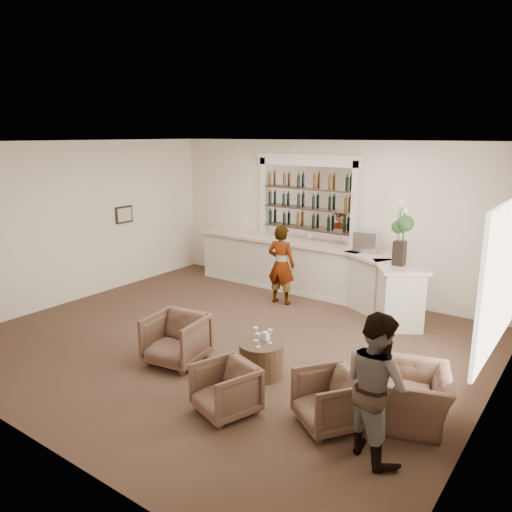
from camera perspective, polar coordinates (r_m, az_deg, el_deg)
The scene contains 19 objects.
ground at distance 8.60m, azimuth -3.13°, elevation -9.70°, with size 8.00×8.00×0.00m, color brown.
room_shell at distance 8.43m, azimuth 0.57°, elevation 6.39°, with size 8.04×7.02×3.32m.
bar_counter at distance 10.85m, azimuth 6.10°, elevation -1.53°, with size 5.72×1.80×1.14m.
back_bar_alcove at distance 11.08m, azimuth 5.84°, elevation 6.50°, with size 2.64×0.25×3.00m.
cocktail_table at distance 7.37m, azimuth 0.59°, elevation -11.73°, with size 0.64×0.64×0.50m, color #46321E.
sommelier at distance 10.20m, azimuth 2.90°, elevation -1.01°, with size 0.60×0.39×1.64m, color gray.
guest at distance 5.63m, azimuth 13.56°, elevation -14.18°, with size 0.80×0.62×1.64m, color gray.
armchair_left at distance 7.79m, azimuth -9.10°, elevation -9.38°, with size 0.81×0.84×0.76m, color brown.
armchair_center at distance 6.45m, azimuth -3.50°, elevation -14.95°, with size 0.69×0.71×0.65m, color brown.
armchair_right at distance 6.25m, azimuth 8.43°, elevation -15.96°, with size 0.73×0.75×0.68m, color brown.
armchair_far at distance 6.57m, azimuth 17.41°, elevation -15.03°, with size 1.00×0.87×0.65m, color brown.
espresso_machine at distance 10.18m, azimuth 12.61°, elevation 1.67°, with size 0.47×0.39×0.41m, color #B8B8BD.
flower_vase at distance 9.15m, azimuth 16.24°, elevation 2.98°, with size 0.31×0.31×1.16m.
wine_glass_bar_left at distance 10.68m, azimuth 6.12°, elevation 1.93°, with size 0.07×0.07×0.21m, color white, non-canonical shape.
wine_glass_bar_right at distance 11.06m, azimuth 3.67°, elevation 2.40°, with size 0.07×0.07×0.21m, color white, non-canonical shape.
wine_glass_tbl_a at distance 7.31m, azimuth -0.04°, elevation -8.90°, with size 0.07×0.07×0.21m, color white, non-canonical shape.
wine_glass_tbl_b at distance 7.23m, azimuth 1.63°, elevation -9.17°, with size 0.07×0.07×0.21m, color white, non-canonical shape.
wine_glass_tbl_c at distance 7.10m, azimuth 0.26°, elevation -9.60°, with size 0.07×0.07×0.21m, color white, non-canonical shape.
napkin_holder at distance 7.36m, azimuth 1.11°, elevation -9.13°, with size 0.08×0.08×0.12m, color silver.
Camera 1 is at (4.97, -6.13, 3.42)m, focal length 35.00 mm.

